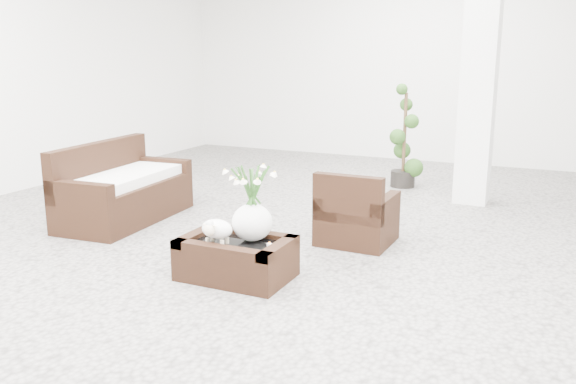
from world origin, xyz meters
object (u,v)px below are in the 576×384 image
at_px(loveseat, 125,182).
at_px(topiary, 404,137).
at_px(coffee_table, 236,260).
at_px(armchair, 357,207).

bearing_deg(loveseat, topiary, -42.29).
bearing_deg(coffee_table, loveseat, 153.02).
distance_m(coffee_table, topiary, 4.11).
xyz_separation_m(coffee_table, loveseat, (-2.02, 1.03, 0.28)).
xyz_separation_m(coffee_table, topiary, (0.36, 4.05, 0.55)).
xyz_separation_m(armchair, topiary, (-0.24, 2.70, 0.34)).
distance_m(armchair, topiary, 2.73).
distance_m(coffee_table, loveseat, 2.28).
xyz_separation_m(coffee_table, armchair, (0.60, 1.35, 0.21)).
bearing_deg(loveseat, coffee_table, -121.04).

